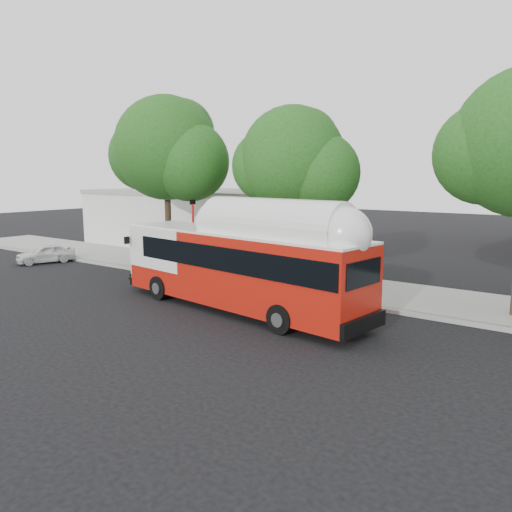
# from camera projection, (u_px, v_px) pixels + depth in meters

# --- Properties ---
(ground) EXTENTS (120.00, 120.00, 0.00)m
(ground) POSITION_uv_depth(u_px,v_px,m) (231.00, 314.00, 19.33)
(ground) COLOR black
(ground) RESTS_ON ground
(sidewalk) EXTENTS (60.00, 5.00, 0.15)m
(sidewalk) POSITION_uv_depth(u_px,v_px,m) (314.00, 283.00, 24.52)
(sidewalk) COLOR gray
(sidewalk) RESTS_ON ground
(curb_strip) EXTENTS (60.00, 0.30, 0.15)m
(curb_strip) POSITION_uv_depth(u_px,v_px,m) (285.00, 293.00, 22.44)
(curb_strip) COLOR gray
(curb_strip) RESTS_ON ground
(red_curb_segment) EXTENTS (10.00, 0.32, 0.16)m
(red_curb_segment) POSITION_uv_depth(u_px,v_px,m) (233.00, 285.00, 24.18)
(red_curb_segment) COLOR maroon
(red_curb_segment) RESTS_ON ground
(street_tree_left) EXTENTS (6.67, 5.80, 9.74)m
(street_tree_left) POSITION_uv_depth(u_px,v_px,m) (173.00, 152.00, 27.66)
(street_tree_left) COLOR #2D2116
(street_tree_left) RESTS_ON ground
(street_tree_mid) EXTENTS (5.75, 5.00, 8.62)m
(street_tree_mid) POSITION_uv_depth(u_px,v_px,m) (301.00, 163.00, 23.58)
(street_tree_mid) COLOR #2D2116
(street_tree_mid) RESTS_ON ground
(low_commercial_bldg) EXTENTS (16.20, 10.20, 4.25)m
(low_commercial_bldg) POSITION_uv_depth(u_px,v_px,m) (203.00, 217.00, 38.29)
(low_commercial_bldg) COLOR silver
(low_commercial_bldg) RESTS_ON ground
(transit_bus) EXTENTS (12.43, 3.96, 3.62)m
(transit_bus) POSITION_uv_depth(u_px,v_px,m) (239.00, 269.00, 19.63)
(transit_bus) COLOR #B0170C
(transit_bus) RESTS_ON ground
(parked_car) EXTENTS (3.65, 2.42, 1.15)m
(parked_car) POSITION_uv_depth(u_px,v_px,m) (46.00, 254.00, 30.67)
(parked_car) COLOR silver
(parked_car) RESTS_ON ground
(signal_pole) EXTENTS (0.12, 0.39, 4.11)m
(signal_pole) POSITION_uv_depth(u_px,v_px,m) (193.00, 239.00, 25.68)
(signal_pole) COLOR red
(signal_pole) RESTS_ON ground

